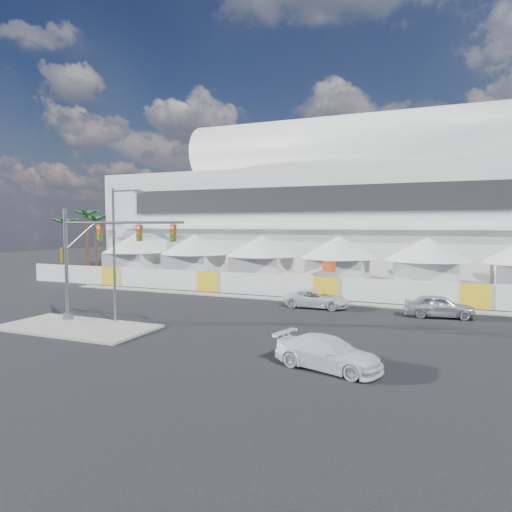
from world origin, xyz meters
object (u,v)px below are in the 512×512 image
at_px(sedan_silver, 439,306).
at_px(lot_car_a, 414,287).
at_px(pickup_near, 328,353).
at_px(boom_lift, 295,284).
at_px(pickup_curb, 317,299).
at_px(traffic_mast, 89,259).
at_px(streetlight_median, 117,245).

xyz_separation_m(sedan_silver, lot_car_a, (-2.36, 10.46, -0.14)).
relative_size(pickup_near, boom_lift, 0.76).
bearing_deg(pickup_curb, traffic_mast, 131.52).
distance_m(pickup_curb, traffic_mast, 17.42).
bearing_deg(streetlight_median, lot_car_a, 50.32).
bearing_deg(pickup_near, pickup_curb, 31.74).
bearing_deg(traffic_mast, sedan_silver, 27.65).
distance_m(sedan_silver, traffic_mast, 24.61).
bearing_deg(sedan_silver, pickup_curb, 79.75).
relative_size(lot_car_a, traffic_mast, 0.43).
bearing_deg(pickup_curb, boom_lift, 29.41).
distance_m(streetlight_median, boom_lift, 19.22).
height_order(pickup_curb, streetlight_median, streetlight_median).
bearing_deg(pickup_curb, pickup_near, -164.39).
bearing_deg(pickup_near, streetlight_median, 90.19).
bearing_deg(boom_lift, pickup_near, -50.64).
distance_m(pickup_near, traffic_mast, 17.71).
bearing_deg(streetlight_median, pickup_near, -14.58).
xyz_separation_m(sedan_silver, traffic_mast, (-21.58, -11.31, 3.52)).
relative_size(pickup_near, traffic_mast, 0.53).
xyz_separation_m(lot_car_a, traffic_mast, (-19.22, -21.77, 3.66)).
xyz_separation_m(sedan_silver, streetlight_median, (-19.84, -10.61, 4.45)).
relative_size(pickup_curb, pickup_near, 0.99).
bearing_deg(traffic_mast, streetlight_median, 21.76).
distance_m(traffic_mast, boom_lift, 20.34).
xyz_separation_m(pickup_curb, boom_lift, (-3.87, 6.50, 0.19)).
height_order(lot_car_a, boom_lift, boom_lift).
relative_size(streetlight_median, boom_lift, 1.31).
bearing_deg(boom_lift, lot_car_a, 36.96).
height_order(pickup_near, boom_lift, boom_lift).
height_order(pickup_curb, lot_car_a, pickup_curb).
relative_size(pickup_curb, boom_lift, 0.75).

